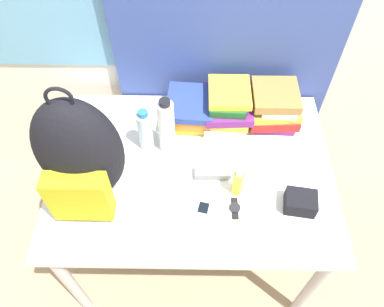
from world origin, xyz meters
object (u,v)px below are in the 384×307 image
Objects in this scene: backpack at (80,155)px; wristwatch at (235,208)px; sunscreen_bottle at (238,183)px; camera_pouch at (300,202)px; book_stack_left at (190,109)px; cell_phone at (203,209)px; sports_bottle at (167,127)px; water_bottle at (145,130)px; book_stack_right at (274,106)px; book_stack_center at (227,106)px; sunglasses_case at (212,173)px.

backpack reaches higher than wristwatch.
camera_pouch is at bearing -15.39° from sunscreen_bottle.
camera_pouch is 1.36× the size of wristwatch.
wristwatch is (0.19, -0.48, -0.06)m from book_stack_left.
cell_phone is at bearing -177.10° from camera_pouch.
backpack reaches higher than cell_phone.
backpack is 0.51m from cell_phone.
sports_bottle reaches higher than book_stack_left.
sports_bottle is at bearing -118.01° from book_stack_left.
water_bottle is (0.20, 0.24, -0.14)m from backpack.
book_stack_right is at bearing 65.14° from sunscreen_bottle.
book_stack_center is 1.36× the size of water_bottle.
book_stack_right is 1.05× the size of water_bottle.
cell_phone is (-0.32, -0.49, -0.08)m from book_stack_right.
sports_bottle is at bearing 151.60° from camera_pouch.
backpack is 1.90× the size of sports_bottle.
water_bottle reaches higher than book_stack_left.
sports_bottle reaches higher than water_bottle.
book_stack_right is at bearing 67.76° from wristwatch.
sunscreen_bottle is at bearing -37.37° from sports_bottle.
book_stack_left is at bearing 111.37° from wristwatch.
sunscreen_bottle is at bearing -39.13° from sunglasses_case.
sunglasses_case is 1.15× the size of camera_pouch.
sports_bottle reaches higher than sunglasses_case.
backpack is 0.54m from sunglasses_case.
book_stack_center is 0.33m from sunglasses_case.
backpack reaches higher than sunscreen_bottle.
sports_bottle is (-0.09, -0.18, 0.08)m from book_stack_left.
camera_pouch is at bearing -46.50° from book_stack_left.
backpack is at bearing -144.09° from book_stack_center.
book_stack_center is 1.97× the size of sunglasses_case.
sunglasses_case is (0.04, 0.16, 0.01)m from cell_phone.
wristwatch is (0.12, 0.01, -0.00)m from cell_phone.
book_stack_right is at bearing 56.69° from cell_phone.
book_stack_center is 0.39m from water_bottle.
book_stack_left is 0.84× the size of book_stack_center.
book_stack_center reaches higher than book_stack_left.
backpack reaches higher than sports_bottle.
book_stack_right is at bearing 1.08° from book_stack_left.
book_stack_right is at bearing 48.91° from sunglasses_case.
backpack reaches higher than book_stack_center.
sunglasses_case is (0.49, 0.08, -0.22)m from backpack.
sunscreen_bottle reaches higher than book_stack_left.
backpack is 0.85m from camera_pouch.
backpack is 1.87× the size of book_stack_center.
backpack is 2.22× the size of book_stack_left.
sports_bottle is 2.01× the size of sunscreen_bottle.
sports_bottle is 1.94× the size of sunglasses_case.
book_stack_right is 0.59m from cell_phone.
book_stack_center is 3.08× the size of wristwatch.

